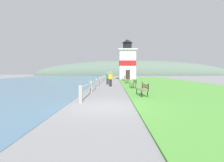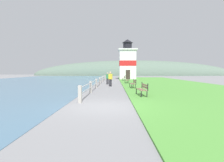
{
  "view_description": "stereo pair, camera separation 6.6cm",
  "coord_description": "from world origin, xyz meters",
  "px_view_note": "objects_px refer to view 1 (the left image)",
  "views": [
    {
      "loc": [
        0.47,
        -8.45,
        1.74
      ],
      "look_at": [
        0.15,
        16.96,
        0.3
      ],
      "focal_mm": 28.0,
      "sensor_mm": 36.0,
      "label": 1
    },
    {
      "loc": [
        0.53,
        -8.45,
        1.74
      ],
      "look_at": [
        0.15,
        16.96,
        0.3
      ],
      "focal_mm": 28.0,
      "sensor_mm": 36.0,
      "label": 2
    }
  ],
  "objects_px": {
    "park_bench_midway": "(134,83)",
    "lighthouse": "(127,62)",
    "park_bench_near": "(143,89)",
    "person_by_railing": "(108,78)",
    "park_bench_by_lighthouse": "(124,78)",
    "park_bench_far": "(127,80)",
    "person_strolling": "(111,78)"
  },
  "relations": [
    {
      "from": "park_bench_by_lighthouse",
      "to": "person_by_railing",
      "type": "height_order",
      "value": "person_by_railing"
    },
    {
      "from": "park_bench_far",
      "to": "person_strolling",
      "type": "distance_m",
      "value": 5.45
    },
    {
      "from": "park_bench_midway",
      "to": "person_strolling",
      "type": "xyz_separation_m",
      "value": [
        -2.38,
        2.06,
        0.37
      ]
    },
    {
      "from": "park_bench_near",
      "to": "person_by_railing",
      "type": "distance_m",
      "value": 11.23
    },
    {
      "from": "park_bench_by_lighthouse",
      "to": "lighthouse",
      "type": "relative_size",
      "value": 0.24
    },
    {
      "from": "park_bench_far",
      "to": "person_strolling",
      "type": "xyz_separation_m",
      "value": [
        -2.29,
        -4.93,
        0.37
      ]
    },
    {
      "from": "lighthouse",
      "to": "person_by_railing",
      "type": "relative_size",
      "value": 5.53
    },
    {
      "from": "lighthouse",
      "to": "person_by_railing",
      "type": "bearing_deg",
      "value": -103.68
    },
    {
      "from": "park_bench_far",
      "to": "person_strolling",
      "type": "height_order",
      "value": "person_strolling"
    },
    {
      "from": "park_bench_near",
      "to": "park_bench_by_lighthouse",
      "type": "xyz_separation_m",
      "value": [
        -0.23,
        19.75,
        0.0
      ]
    },
    {
      "from": "park_bench_by_lighthouse",
      "to": "person_strolling",
      "type": "distance_m",
      "value": 12.22
    },
    {
      "from": "park_bench_near",
      "to": "park_bench_midway",
      "type": "relative_size",
      "value": 1.03
    },
    {
      "from": "park_bench_near",
      "to": "park_bench_midway",
      "type": "bearing_deg",
      "value": -94.12
    },
    {
      "from": "park_bench_midway",
      "to": "park_bench_far",
      "type": "bearing_deg",
      "value": -90.86
    },
    {
      "from": "park_bench_by_lighthouse",
      "to": "lighthouse",
      "type": "xyz_separation_m",
      "value": [
        1.06,
        6.3,
        3.14
      ]
    },
    {
      "from": "park_bench_near",
      "to": "park_bench_far",
      "type": "height_order",
      "value": "same"
    },
    {
      "from": "park_bench_by_lighthouse",
      "to": "park_bench_far",
      "type": "bearing_deg",
      "value": 98.12
    },
    {
      "from": "lighthouse",
      "to": "park_bench_midway",
      "type": "bearing_deg",
      "value": -92.43
    },
    {
      "from": "person_by_railing",
      "to": "lighthouse",
      "type": "bearing_deg",
      "value": 4.25
    },
    {
      "from": "park_bench_near",
      "to": "person_strolling",
      "type": "relative_size",
      "value": 1.01
    },
    {
      "from": "park_bench_midway",
      "to": "person_by_railing",
      "type": "bearing_deg",
      "value": -62.94
    },
    {
      "from": "park_bench_near",
      "to": "park_bench_midway",
      "type": "xyz_separation_m",
      "value": [
        -0.03,
        5.68,
        -0.0
      ]
    },
    {
      "from": "lighthouse",
      "to": "person_strolling",
      "type": "relative_size",
      "value": 5.13
    },
    {
      "from": "park_bench_midway",
      "to": "park_bench_far",
      "type": "distance_m",
      "value": 6.99
    },
    {
      "from": "park_bench_by_lighthouse",
      "to": "park_bench_midway",
      "type": "bearing_deg",
      "value": 98.12
    },
    {
      "from": "park_bench_near",
      "to": "lighthouse",
      "type": "distance_m",
      "value": 26.25
    },
    {
      "from": "park_bench_near",
      "to": "lighthouse",
      "type": "relative_size",
      "value": 0.2
    },
    {
      "from": "park_bench_far",
      "to": "person_by_railing",
      "type": "bearing_deg",
      "value": 31.45
    },
    {
      "from": "park_bench_midway",
      "to": "park_bench_by_lighthouse",
      "type": "height_order",
      "value": "same"
    },
    {
      "from": "park_bench_midway",
      "to": "park_bench_far",
      "type": "relative_size",
      "value": 0.99
    },
    {
      "from": "park_bench_midway",
      "to": "park_bench_near",
      "type": "bearing_deg",
      "value": 88.64
    },
    {
      "from": "park_bench_midway",
      "to": "lighthouse",
      "type": "height_order",
      "value": "lighthouse"
    }
  ]
}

